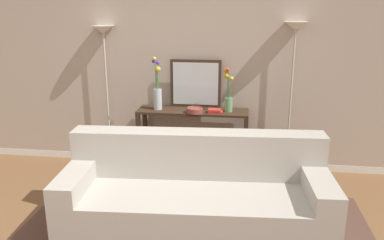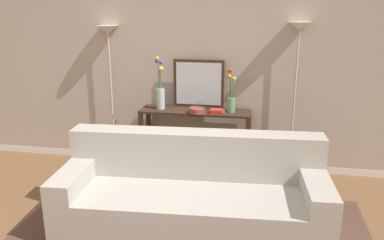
# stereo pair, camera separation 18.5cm
# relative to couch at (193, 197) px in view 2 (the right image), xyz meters

# --- Properties ---
(back_wall) EXTENTS (12.00, 0.15, 2.74)m
(back_wall) POSITION_rel_couch_xyz_m (-0.44, 1.59, 1.05)
(back_wall) COLOR white
(back_wall) RESTS_ON ground
(area_rug) EXTENTS (3.31, 1.89, 0.01)m
(area_rug) POSITION_rel_couch_xyz_m (0.00, -0.16, -0.31)
(area_rug) COLOR #51382D
(area_rug) RESTS_ON ground
(couch) EXTENTS (2.51, 1.07, 0.88)m
(couch) POSITION_rel_couch_xyz_m (0.00, 0.00, 0.00)
(couch) COLOR #ADA89E
(couch) RESTS_ON ground
(console_table) EXTENTS (1.36, 0.37, 0.82)m
(console_table) POSITION_rel_couch_xyz_m (-0.20, 1.28, 0.25)
(console_table) COLOR #382619
(console_table) RESTS_ON ground
(floor_lamp_left) EXTENTS (0.28, 0.28, 1.81)m
(floor_lamp_left) POSITION_rel_couch_xyz_m (-1.34, 1.43, 1.11)
(floor_lamp_left) COLOR #B7B2A8
(floor_lamp_left) RESTS_ON ground
(floor_lamp_right) EXTENTS (0.28, 0.28, 1.87)m
(floor_lamp_right) POSITION_rel_couch_xyz_m (0.98, 1.43, 1.16)
(floor_lamp_right) COLOR #B7B2A8
(floor_lamp_right) RESTS_ON ground
(wall_mirror) EXTENTS (0.63, 0.02, 0.60)m
(wall_mirror) POSITION_rel_couch_xyz_m (-0.19, 1.44, 0.80)
(wall_mirror) COLOR #382619
(wall_mirror) RESTS_ON console_table
(vase_tall_flowers) EXTENTS (0.11, 0.12, 0.65)m
(vase_tall_flowers) POSITION_rel_couch_xyz_m (-0.64, 1.27, 0.71)
(vase_tall_flowers) COLOR silver
(vase_tall_flowers) RESTS_ON console_table
(vase_short_flowers) EXTENTS (0.11, 0.10, 0.53)m
(vase_short_flowers) POSITION_rel_couch_xyz_m (0.23, 1.28, 0.71)
(vase_short_flowers) COLOR #669E6B
(vase_short_flowers) RESTS_ON console_table
(fruit_bowl) EXTENTS (0.19, 0.19, 0.06)m
(fruit_bowl) POSITION_rel_couch_xyz_m (-0.16, 1.17, 0.54)
(fruit_bowl) COLOR brown
(fruit_bowl) RESTS_ON console_table
(book_stack) EXTENTS (0.17, 0.14, 0.05)m
(book_stack) POSITION_rel_couch_xyz_m (0.08, 1.20, 0.53)
(book_stack) COLOR #BC3328
(book_stack) RESTS_ON console_table
(book_row_under_console) EXTENTS (0.41, 0.17, 0.13)m
(book_row_under_console) POSITION_rel_couch_xyz_m (-0.55, 1.28, -0.25)
(book_row_under_console) COLOR #BC3328
(book_row_under_console) RESTS_ON ground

